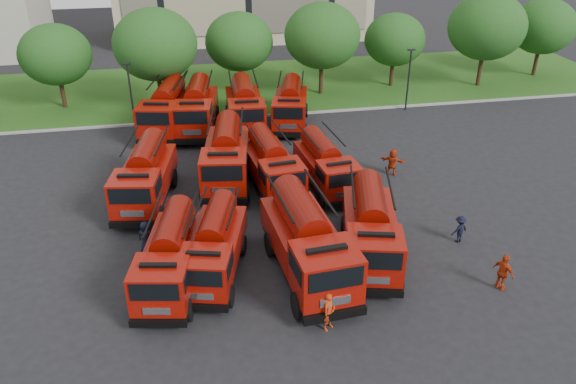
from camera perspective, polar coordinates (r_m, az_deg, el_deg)
name	(u,v)px	position (r m, az deg, el deg)	size (l,w,h in m)	color
ground	(312,233)	(30.20, 2.48, -4.21)	(140.00, 140.00, 0.00)	black
lawn	(249,86)	(53.58, -3.94, 10.71)	(70.00, 16.00, 0.12)	#225115
curb	(262,116)	(45.99, -2.62, 7.74)	(70.00, 0.30, 0.14)	gray
tree_1	(55,55)	(50.12, -22.57, 12.76)	(5.71, 5.71, 6.98)	#382314
tree_2	(155,44)	(47.52, -13.34, 14.38)	(6.72, 6.72, 8.22)	#382314
tree_3	(239,42)	(50.33, -4.98, 14.98)	(5.88, 5.88, 7.19)	#382314
tree_4	(322,36)	(49.97, 3.50, 15.56)	(6.55, 6.55, 8.01)	#382314
tree_5	(395,40)	(53.21, 10.79, 14.96)	(5.46, 5.46, 6.68)	#382314
tree_6	(487,27)	(55.06, 19.56, 15.55)	(6.89, 6.89, 8.42)	#382314
tree_7	(543,26)	(60.55, 24.51, 15.06)	(6.05, 6.05, 7.39)	#382314
lamp_post_0	(131,92)	(44.16, -15.69, 9.71)	(0.60, 0.25, 5.11)	black
lamp_post_1	(409,76)	(47.57, 12.17, 11.44)	(0.60, 0.25, 5.11)	black
fire_truck_0	(171,256)	(26.22, -11.81, -6.39)	(3.58, 7.11, 3.09)	black
fire_truck_1	(214,246)	(26.66, -7.51, -5.47)	(3.85, 6.93, 3.00)	black
fire_truck_2	(307,242)	(26.20, 1.96, -5.06)	(3.43, 8.14, 3.61)	black
fire_truck_3	(371,228)	(27.72, 8.39, -3.69)	(4.23, 7.69, 3.32)	black
fire_truck_4	(145,175)	(33.46, -14.30, 1.64)	(3.75, 7.70, 3.36)	black
fire_truck_5	(226,155)	(34.95, -6.28, 3.71)	(3.75, 8.02, 3.51)	black
fire_truck_6	(272,165)	(33.96, -1.66, 2.79)	(3.12, 7.16, 3.16)	black
fire_truck_7	(326,165)	(34.23, 3.84, 2.78)	(2.90, 6.73, 2.98)	black
fire_truck_8	(166,109)	(43.51, -12.25, 8.28)	(4.35, 8.13, 3.52)	black
fire_truck_9	(197,108)	(43.27, -9.24, 8.45)	(3.77, 8.04, 3.52)	black
fire_truck_10	(245,106)	(43.22, -4.42, 8.67)	(3.11, 7.74, 3.46)	black
fire_truck_11	(290,105)	(43.77, 0.23, 8.85)	(4.04, 7.48, 3.24)	black
firefighter_0	(328,328)	(24.33, 4.13, -13.62)	(0.66, 0.48, 1.80)	#B12F0D
firefighter_1	(304,294)	(26.02, 1.64, -10.28)	(0.76, 0.41, 1.55)	black
firefighter_2	(500,289)	(28.05, 20.70, -9.18)	(1.09, 0.62, 1.85)	#B12F0D
firefighter_3	(458,241)	(30.83, 16.85, -4.81)	(0.97, 0.50, 1.50)	black
firefighter_4	(148,251)	(29.63, -14.05, -5.85)	(0.84, 0.55, 1.72)	black
firefighter_5	(391,174)	(36.96, 10.44, 1.79)	(1.64, 0.71, 1.76)	#B12F0D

